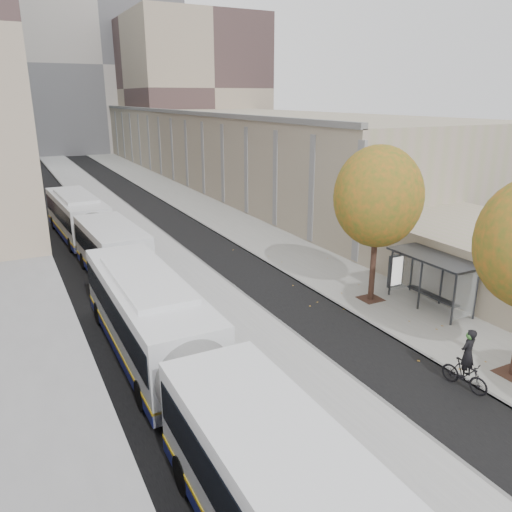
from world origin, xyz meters
TOP-DOWN VIEW (x-y plane):
  - bus_platform at (-3.88, 35.00)m, footprint 4.25×150.00m
  - sidewalk at (4.12, 35.00)m, footprint 4.75×150.00m
  - building_tan at (15.50, 64.00)m, footprint 18.00×92.00m
  - building_far_block at (6.00, 96.00)m, footprint 30.00×18.00m
  - bus_shelter at (5.69, 10.96)m, footprint 1.90×4.40m
  - tree_c at (3.60, 13.00)m, footprint 4.20×4.20m
  - bus_near at (-7.72, 8.55)m, footprint 2.79×18.55m
  - bus_far at (-7.34, 27.80)m, footprint 3.51×18.05m
  - cyclist at (1.33, 5.27)m, footprint 0.75×1.81m
  - distant_car at (-7.56, 41.88)m, footprint 2.78×4.39m

SIDE VIEW (x-z plane):
  - sidewalk at x=4.12m, z-range 0.00..0.08m
  - bus_platform at x=-3.88m, z-range 0.00..0.15m
  - distant_car at x=-7.56m, z-range 0.00..1.39m
  - cyclist at x=1.33m, z-range -0.29..1.96m
  - bus_far at x=-7.34m, z-range 0.14..3.13m
  - bus_near at x=-7.72m, z-range 0.14..3.23m
  - bus_shelter at x=5.69m, z-range 0.92..3.45m
  - building_tan at x=15.50m, z-range 0.00..8.00m
  - tree_c at x=3.60m, z-range 1.61..8.89m
  - building_far_block at x=6.00m, z-range 0.00..30.00m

